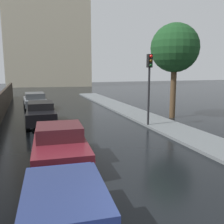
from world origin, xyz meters
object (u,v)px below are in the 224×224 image
at_px(car_maroon_near_kerb, 60,144).
at_px(traffic_light, 149,76).
at_px(car_black_far_ahead, 41,113).
at_px(car_blue_far_lane, 65,219).
at_px(car_grey_mid_road, 35,100).
at_px(street_tree_near, 175,49).

bearing_deg(car_maroon_near_kerb, traffic_light, -139.89).
relative_size(car_black_far_ahead, car_blue_far_lane, 1.05).
bearing_deg(traffic_light, car_maroon_near_kerb, -143.90).
bearing_deg(traffic_light, car_blue_far_lane, -124.83).
distance_m(car_maroon_near_kerb, car_grey_mid_road, 13.21).
height_order(car_maroon_near_kerb, traffic_light, traffic_light).
relative_size(car_grey_mid_road, traffic_light, 0.98).
distance_m(car_maroon_near_kerb, traffic_light, 7.33).
bearing_deg(car_grey_mid_road, car_blue_far_lane, 87.23).
relative_size(car_blue_far_lane, traffic_light, 1.03).
height_order(car_grey_mid_road, car_blue_far_lane, car_grey_mid_road).
xyz_separation_m(car_black_far_ahead, car_blue_far_lane, (-0.20, -11.47, -0.00)).
height_order(car_blue_far_lane, traffic_light, traffic_light).
distance_m(car_grey_mid_road, car_black_far_ahead, 6.43).
bearing_deg(car_blue_far_lane, car_maroon_near_kerb, -91.61).
bearing_deg(car_black_far_ahead, car_maroon_near_kerb, 94.57).
relative_size(car_grey_mid_road, car_black_far_ahead, 0.91).
relative_size(car_grey_mid_road, car_blue_far_lane, 0.96).
bearing_deg(traffic_light, street_tree_near, 35.41).
xyz_separation_m(car_maroon_near_kerb, car_grey_mid_road, (-0.44, 13.20, 0.04)).
xyz_separation_m(car_maroon_near_kerb, car_black_far_ahead, (-0.29, 6.78, 0.04)).
height_order(car_maroon_near_kerb, street_tree_near, street_tree_near).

